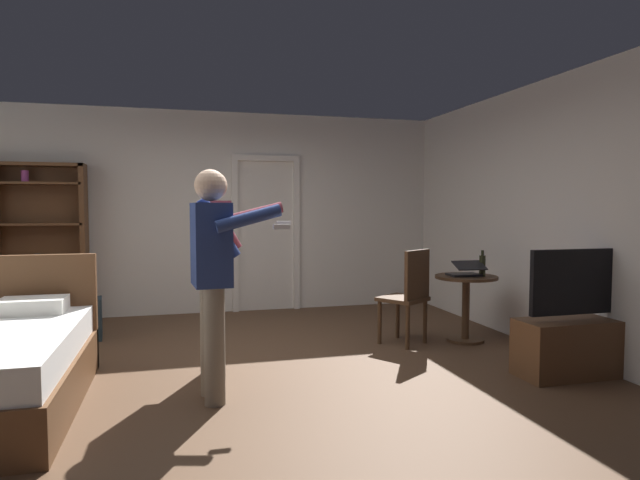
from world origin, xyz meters
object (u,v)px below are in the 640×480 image
at_px(bookshelf, 41,237).
at_px(wooden_chair, 409,292).
at_px(side_table, 466,297).
at_px(person_blue_shirt, 213,269).
at_px(person_striped_shirt, 216,257).
at_px(laptop, 466,271).
at_px(suitcase_dark, 77,320).
at_px(tv_flatscreen, 577,339).
at_px(bottle_on_table, 482,265).

xyz_separation_m(bookshelf, wooden_chair, (3.90, -2.10, -0.51)).
bearing_deg(side_table, person_blue_shirt, -158.31).
xyz_separation_m(wooden_chair, person_striped_shirt, (-1.99, -0.50, 0.46)).
bearing_deg(side_table, person_striped_shirt, -169.68).
height_order(side_table, laptop, laptop).
bearing_deg(suitcase_dark, person_blue_shirt, -65.28).
relative_size(laptop, suitcase_dark, 0.68).
bearing_deg(wooden_chair, person_striped_shirt, -165.94).
bearing_deg(bookshelf, person_blue_shirt, -59.98).
bearing_deg(wooden_chair, suitcase_dark, 162.11).
height_order(tv_flatscreen, person_striped_shirt, person_striped_shirt).
relative_size(side_table, person_blue_shirt, 0.41).
distance_m(tv_flatscreen, wooden_chair, 1.63).
height_order(laptop, wooden_chair, wooden_chair).
relative_size(bottle_on_table, suitcase_dark, 0.55).
bearing_deg(tv_flatscreen, bookshelf, 144.95).
height_order(wooden_chair, suitcase_dark, wooden_chair).
height_order(laptop, person_striped_shirt, person_striped_shirt).
xyz_separation_m(laptop, wooden_chair, (-0.61, 0.06, -0.21)).
bearing_deg(person_striped_shirt, wooden_chair, 14.06).
distance_m(tv_flatscreen, side_table, 1.33).
bearing_deg(person_striped_shirt, suitcase_dark, 130.75).
height_order(side_table, suitcase_dark, side_table).
relative_size(person_blue_shirt, suitcase_dark, 3.40).
bearing_deg(tv_flatscreen, person_blue_shirt, 176.01).
bearing_deg(side_table, wooden_chair, 178.37).
relative_size(laptop, wooden_chair, 0.34).
xyz_separation_m(bookshelf, bottle_on_table, (4.68, -2.20, -0.24)).
relative_size(bottle_on_table, person_blue_shirt, 0.16).
xyz_separation_m(tv_flatscreen, bottle_on_table, (-0.17, 1.20, 0.50)).
relative_size(side_table, bottle_on_table, 2.56).
bearing_deg(tv_flatscreen, laptop, 105.26).
height_order(laptop, person_blue_shirt, person_blue_shirt).
distance_m(laptop, suitcase_dark, 4.16).
xyz_separation_m(side_table, person_blue_shirt, (-2.70, -1.07, 0.50)).
height_order(bookshelf, suitcase_dark, bookshelf).
height_order(person_blue_shirt, suitcase_dark, person_blue_shirt).
bearing_deg(side_table, tv_flatscreen, -76.58).
bearing_deg(bookshelf, side_table, -25.00).
bearing_deg(bottle_on_table, person_striped_shirt, -171.80).
relative_size(wooden_chair, person_blue_shirt, 0.58).
xyz_separation_m(tv_flatscreen, side_table, (-0.31, 1.28, 0.16)).
distance_m(side_table, person_striped_shirt, 2.73).
xyz_separation_m(side_table, wooden_chair, (-0.65, 0.02, 0.07)).
height_order(tv_flatscreen, person_blue_shirt, person_blue_shirt).
xyz_separation_m(person_striped_shirt, suitcase_dark, (-1.36, 1.58, -0.78)).
xyz_separation_m(person_blue_shirt, suitcase_dark, (-1.30, 2.17, -0.75)).
bearing_deg(tv_flatscreen, bottle_on_table, 97.87).
distance_m(side_table, person_blue_shirt, 2.95).
xyz_separation_m(tv_flatscreen, person_striped_shirt, (-2.94, 0.80, 0.69)).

